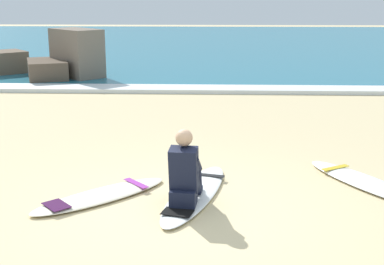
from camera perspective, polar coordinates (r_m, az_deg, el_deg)
The scene contains 8 objects.
ground_plane at distance 6.43m, azimuth -1.40°, elevation -8.85°, with size 80.00×80.00×0.00m, color beige.
sea at distance 27.99m, azimuth 1.42°, elevation 9.70°, with size 80.00×28.00×0.10m, color teal.
breaking_foam at distance 14.40m, azimuth 0.64°, elevation 4.77°, with size 80.00×0.90×0.11m, color white.
surfboard_main at distance 6.95m, azimuth 0.34°, elevation -6.67°, with size 1.09×2.35×0.08m.
surfer_seated at distance 6.47m, azimuth -0.79°, elevation -4.55°, with size 0.42×0.73×0.95m.
surfboard_spare_near at distance 6.98m, azimuth -9.92°, elevation -6.80°, with size 1.81×1.73×0.08m.
surfboard_spare_far at distance 7.73m, azimuth 18.53°, elevation -5.20°, with size 1.56×2.14×0.08m.
rock_outcrop_distant at distance 17.05m, azimuth -15.35°, elevation 7.57°, with size 4.56×2.93×1.56m.
Camera 1 is at (0.38, -5.88, 2.59)m, focal length 48.77 mm.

